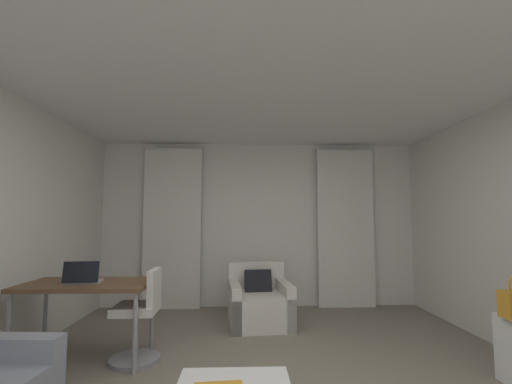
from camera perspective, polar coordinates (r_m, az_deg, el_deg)
wall_window at (r=5.64m, az=0.54°, el=-5.27°), size 5.12×0.06×2.60m
ceiling at (r=2.91m, az=3.44°, el=21.19°), size 5.12×6.12×0.06m
curtain_left_panel at (r=5.62m, az=-13.61°, el=-5.66°), size 0.90×0.06×2.50m
curtain_right_panel at (r=5.74m, az=14.51°, el=-5.62°), size 0.90×0.06×2.50m
armchair at (r=4.81m, az=0.52°, el=-17.84°), size 0.86×0.94×0.77m
desk at (r=3.89m, az=-25.93°, el=-14.19°), size 1.21×0.68×0.75m
desk_chair at (r=3.77m, az=-18.54°, el=-19.31°), size 0.48×0.48×0.88m
laptop at (r=3.83m, az=-26.56°, el=-12.62°), size 0.35×0.29×0.22m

